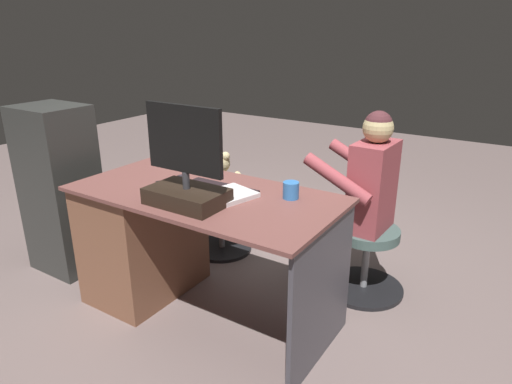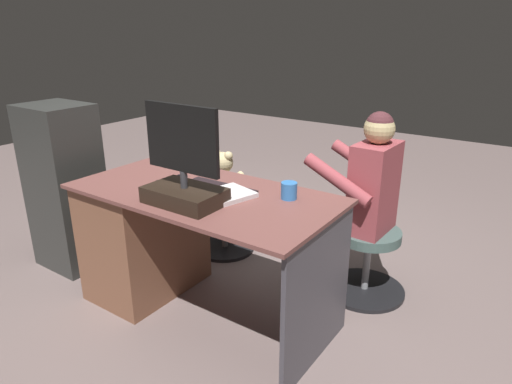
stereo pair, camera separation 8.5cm
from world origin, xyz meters
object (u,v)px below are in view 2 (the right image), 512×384
object	(u,v)px
cup	(289,191)
computer_mouse	(181,177)
desk	(156,234)
keyboard	(219,188)
monitor	(184,177)
person	(359,192)
visitor_chair	(367,258)
teddy_bear	(224,175)
tv_remote	(170,181)
office_chair_teddy	(224,218)

from	to	relation	value
cup	computer_mouse	bearing A→B (deg)	8.53
desk	keyboard	distance (m)	0.59
monitor	computer_mouse	distance (m)	0.39
computer_mouse	cup	distance (m)	0.67
keyboard	cup	xyz separation A→B (m)	(-0.38, -0.10, 0.03)
desk	computer_mouse	distance (m)	0.42
person	visitor_chair	bearing A→B (deg)	-177.63
keyboard	teddy_bear	distance (m)	0.81
keyboard	person	size ratio (longest dim) A/B	0.37
computer_mouse	tv_remote	distance (m)	0.07
desk	computer_mouse	world-z (taller)	computer_mouse
computer_mouse	person	distance (m)	1.06
teddy_bear	office_chair_teddy	bearing A→B (deg)	90.00
monitor	office_chair_teddy	xyz separation A→B (m)	(0.46, -0.87, -0.64)
monitor	office_chair_teddy	world-z (taller)	monitor
teddy_bear	person	xyz separation A→B (m)	(-1.01, -0.03, 0.08)
computer_mouse	cup	xyz separation A→B (m)	(-0.66, -0.10, 0.03)
office_chair_teddy	teddy_bear	bearing A→B (deg)	-90.00
monitor	person	world-z (taller)	monitor
keyboard	person	world-z (taller)	person
computer_mouse	teddy_bear	size ratio (longest dim) A/B	0.28
person	tv_remote	bearing A→B (deg)	40.61
visitor_chair	monitor	bearing A→B (deg)	54.97
desk	office_chair_teddy	xyz separation A→B (m)	(0.02, -0.69, -0.15)
desk	person	bearing A→B (deg)	-143.48
office_chair_teddy	visitor_chair	distance (m)	1.10
desk	teddy_bear	bearing A→B (deg)	-88.28
monitor	person	size ratio (longest dim) A/B	0.43
keyboard	monitor	bearing A→B (deg)	85.79
teddy_bear	visitor_chair	xyz separation A→B (m)	(-1.10, -0.03, -0.35)
keyboard	tv_remote	size ratio (longest dim) A/B	2.80
tv_remote	office_chair_teddy	distance (m)	0.87
tv_remote	visitor_chair	distance (m)	1.30
teddy_bear	person	bearing A→B (deg)	-178.29
tv_remote	teddy_bear	xyz separation A→B (m)	(0.17, -0.69, -0.18)
tv_remote	desk	bearing A→B (deg)	35.08
office_chair_teddy	desk	bearing A→B (deg)	91.75
monitor	teddy_bear	world-z (taller)	monitor
monitor	teddy_bear	size ratio (longest dim) A/B	1.44
monitor	keyboard	bearing A→B (deg)	-94.21
keyboard	desk	bearing A→B (deg)	8.64
cup	person	distance (m)	0.60
desk	tv_remote	distance (m)	0.39
keyboard	tv_remote	bearing A→B (deg)	11.10
monitor	keyboard	world-z (taller)	monitor
tv_remote	teddy_bear	world-z (taller)	tv_remote
office_chair_teddy	person	xyz separation A→B (m)	(-1.01, -0.04, 0.41)
keyboard	person	bearing A→B (deg)	-128.89
cup	tv_remote	xyz separation A→B (m)	(0.69, 0.16, -0.03)
person	office_chair_teddy	bearing A→B (deg)	2.37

